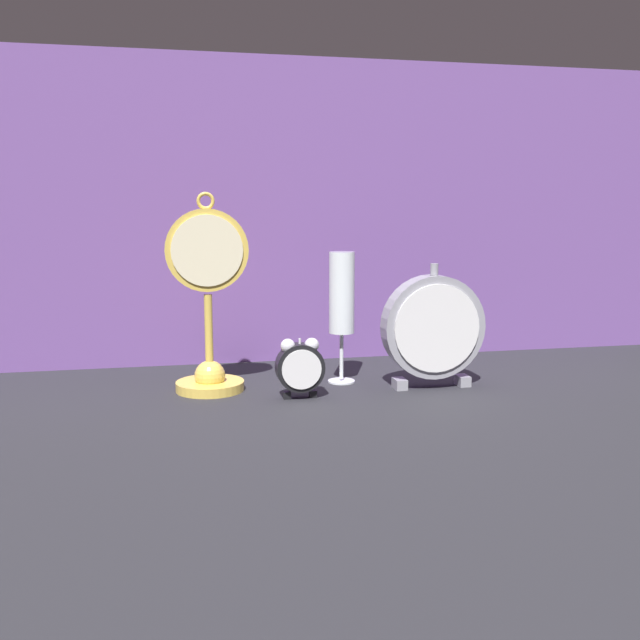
{
  "coord_description": "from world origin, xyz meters",
  "views": [
    {
      "loc": [
        -0.25,
        -1.11,
        0.31
      ],
      "look_at": [
        0.0,
        0.08,
        0.12
      ],
      "focal_mm": 40.0,
      "sensor_mm": 36.0,
      "label": 1
    }
  ],
  "objects_px": {
    "pocket_watch_on_stand": "(208,314)",
    "alarm_clock_twin_bell": "(300,365)",
    "mantel_clock_silver": "(433,328)",
    "champagne_flute": "(342,300)"
  },
  "relations": [
    {
      "from": "mantel_clock_silver",
      "to": "pocket_watch_on_stand",
      "type": "bearing_deg",
      "value": 171.2
    },
    {
      "from": "alarm_clock_twin_bell",
      "to": "pocket_watch_on_stand",
      "type": "bearing_deg",
      "value": 149.97
    },
    {
      "from": "pocket_watch_on_stand",
      "to": "alarm_clock_twin_bell",
      "type": "bearing_deg",
      "value": -30.03
    },
    {
      "from": "alarm_clock_twin_bell",
      "to": "champagne_flute",
      "type": "xyz_separation_m",
      "value": [
        0.09,
        0.09,
        0.09
      ]
    },
    {
      "from": "pocket_watch_on_stand",
      "to": "champagne_flute",
      "type": "height_order",
      "value": "pocket_watch_on_stand"
    },
    {
      "from": "pocket_watch_on_stand",
      "to": "alarm_clock_twin_bell",
      "type": "height_order",
      "value": "pocket_watch_on_stand"
    },
    {
      "from": "pocket_watch_on_stand",
      "to": "alarm_clock_twin_bell",
      "type": "relative_size",
      "value": 3.36
    },
    {
      "from": "alarm_clock_twin_bell",
      "to": "mantel_clock_silver",
      "type": "bearing_deg",
      "value": 5.59
    },
    {
      "from": "alarm_clock_twin_bell",
      "to": "mantel_clock_silver",
      "type": "height_order",
      "value": "mantel_clock_silver"
    },
    {
      "from": "mantel_clock_silver",
      "to": "champagne_flute",
      "type": "distance_m",
      "value": 0.17
    }
  ]
}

